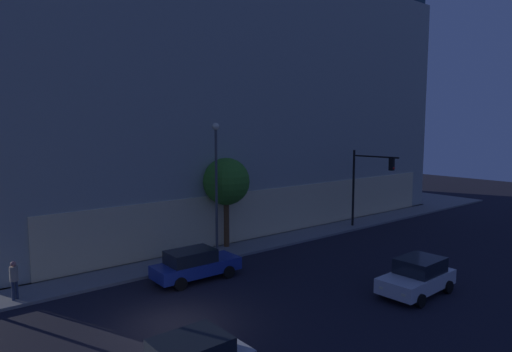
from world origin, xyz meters
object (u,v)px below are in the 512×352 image
Objects in this scene: car_blue at (195,264)px; car_white at (417,276)px; modern_building at (187,95)px; street_lamp_sidewalk at (216,173)px; traffic_light_far_corner at (367,177)px; pedestrian_waiting at (14,277)px; sidewalk_tree at (226,182)px.

car_blue is 1.10× the size of car_white.
street_lamp_sidewalk is at bearing -114.31° from modern_building.
traffic_light_far_corner reaches higher than car_blue.
pedestrian_waiting is 8.35m from car_blue.
traffic_light_far_corner is (6.01, -16.70, -6.85)m from modern_building.
car_white is (15.27, -10.85, -0.35)m from pedestrian_waiting.
modern_building is 4.76× the size of street_lamp_sidewalk.
car_white is at bearing -48.75° from car_blue.
street_lamp_sidewalk is at bearing -144.43° from sidewalk_tree.
modern_building is 19.03m from traffic_light_far_corner.
car_blue is 11.09m from car_white.
car_white is (2.61, -12.18, -3.55)m from sidewalk_tree.
pedestrian_waiting is at bearing 162.48° from car_blue.
modern_building reaches higher than traffic_light_far_corner.
modern_building reaches higher than street_lamp_sidewalk.
traffic_light_far_corner is 13.61m from car_white.
sidewalk_tree is (-5.47, -14.31, -6.57)m from modern_building.
modern_building is 25.86m from pedestrian_waiting.
pedestrian_waiting is (-24.14, 1.07, -2.92)m from traffic_light_far_corner.
street_lamp_sidewalk is 11.89m from pedestrian_waiting.
car_white is (4.07, -11.13, -4.34)m from street_lamp_sidewalk.
car_blue is (-3.25, -2.79, -4.36)m from street_lamp_sidewalk.
car_blue is at bearing -17.52° from pedestrian_waiting.
modern_building is 6.40× the size of traffic_light_far_corner.
modern_building is 23.15m from car_blue.
car_white is (-2.87, -26.48, -10.12)m from modern_building.
sidewalk_tree reaches higher than pedestrian_waiting.
sidewalk_tree is at bearing 35.57° from street_lamp_sidewalk.
traffic_light_far_corner is at bearing 5.08° from car_blue.
car_blue is at bearing -140.83° from sidewalk_tree.
sidewalk_tree is 7.05m from car_blue.
sidewalk_tree is (1.46, 1.05, -0.79)m from street_lamp_sidewalk.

